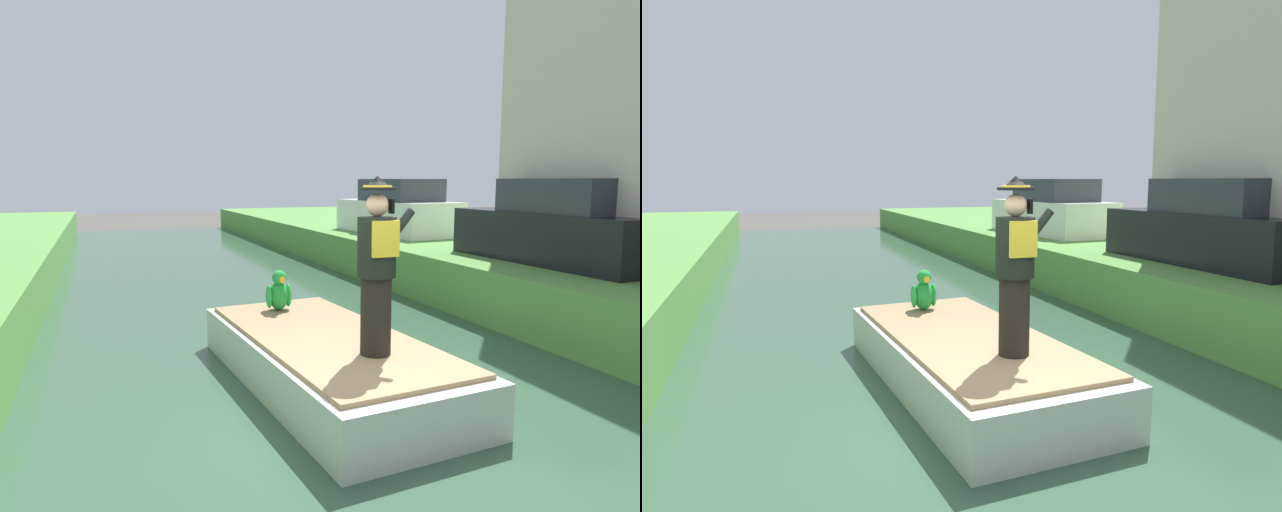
{
  "view_description": "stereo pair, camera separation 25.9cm",
  "coord_description": "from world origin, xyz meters",
  "views": [
    {
      "loc": [
        -2.43,
        -4.6,
        2.52
      ],
      "look_at": [
        0.02,
        1.56,
        1.61
      ],
      "focal_mm": 31.3,
      "sensor_mm": 36.0,
      "label": 1
    },
    {
      "loc": [
        -2.19,
        -4.69,
        2.52
      ],
      "look_at": [
        0.02,
        1.56,
        1.61
      ],
      "focal_mm": 31.3,
      "sensor_mm": 36.0,
      "label": 2
    }
  ],
  "objects": [
    {
      "name": "canal_water",
      "position": [
        0.0,
        0.0,
        0.05
      ],
      "size": [
        6.82,
        48.0,
        0.1
      ],
      "primitive_type": "cube",
      "color": "#33513D",
      "rests_on": "ground"
    },
    {
      "name": "parrot_plush",
      "position": [
        -0.15,
        2.7,
        0.95
      ],
      "size": [
        0.36,
        0.35,
        0.57
      ],
      "color": "green",
      "rests_on": "boat"
    },
    {
      "name": "parked_car_white",
      "position": [
        5.31,
        9.06,
        1.67
      ],
      "size": [
        1.95,
        4.1,
        1.5
      ],
      "color": "white",
      "rests_on": "grass_bank_far"
    },
    {
      "name": "boat",
      "position": [
        0.0,
        1.32,
        0.4
      ],
      "size": [
        2.09,
        4.32,
        0.61
      ],
      "color": "silver",
      "rests_on": "canal_water"
    },
    {
      "name": "parked_car_dark",
      "position": [
        5.31,
        3.09,
        1.67
      ],
      "size": [
        1.74,
        4.02,
        1.5
      ],
      "color": "black",
      "rests_on": "grass_bank_far"
    },
    {
      "name": "person_pirate",
      "position": [
        0.19,
        0.42,
        1.64
      ],
      "size": [
        0.61,
        0.42,
        1.85
      ],
      "rotation": [
        0.0,
        0.0,
        -0.03
      ],
      "color": "black",
      "rests_on": "boat"
    },
    {
      "name": "ground_plane",
      "position": [
        0.0,
        0.0,
        0.0
      ],
      "size": [
        80.0,
        80.0,
        0.0
      ],
      "primitive_type": "plane",
      "color": "#4C4742"
    }
  ]
}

